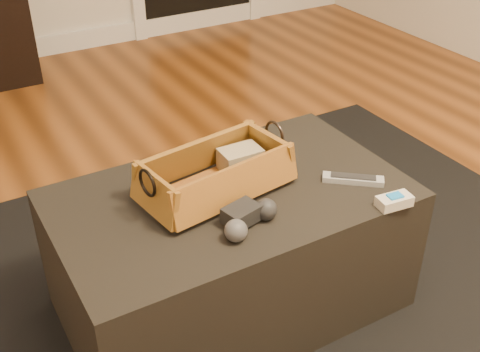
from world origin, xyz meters
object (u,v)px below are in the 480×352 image
tv_remote (213,188)px  wicker_basket (216,176)px  game_controller (248,218)px  cream_gadget (394,201)px  silver_remote (353,179)px  ottoman (231,250)px

tv_remote → wicker_basket: 0.04m
game_controller → cream_gadget: (0.40, -0.12, -0.01)m
wicker_basket → cream_gadget: size_ratio=4.53×
game_controller → silver_remote: game_controller is taller
tv_remote → cream_gadget: size_ratio=2.24×
tv_remote → wicker_basket: size_ratio=0.50×
wicker_basket → game_controller: (-0.01, -0.19, -0.02)m
wicker_basket → silver_remote: (0.37, -0.16, -0.04)m
tv_remote → wicker_basket: bearing=30.9°
game_controller → silver_remote: (0.38, 0.03, -0.02)m
wicker_basket → silver_remote: bearing=-23.1°
game_controller → silver_remote: size_ratio=1.18×
wicker_basket → cream_gadget: wicker_basket is taller
wicker_basket → tv_remote: bearing=-134.7°
ottoman → cream_gadget: bearing=-38.5°
silver_remote → tv_remote: bearing=160.4°
tv_remote → wicker_basket: wicker_basket is taller
cream_gadget → game_controller: bearing=163.2°
ottoman → silver_remote: silver_remote is taller
tv_remote → cream_gadget: (0.41, -0.29, -0.01)m
silver_remote → cream_gadget: cream_gadget is taller
cream_gadget → tv_remote: bearing=144.3°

